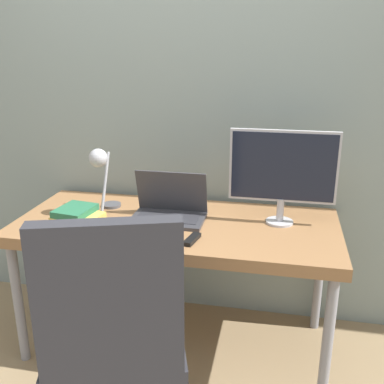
% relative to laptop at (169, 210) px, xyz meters
% --- Properties ---
extents(wall_back, '(8.00, 0.05, 2.60)m').
position_rel_laptop_xyz_m(wall_back, '(0.05, 0.39, 0.51)').
color(wall_back, gray).
rests_on(wall_back, ground_plane).
extents(desk, '(1.66, 0.73, 0.74)m').
position_rel_laptop_xyz_m(desk, '(0.05, -0.03, -0.11)').
color(desk, '#996B42').
rests_on(desk, ground_plane).
extents(laptop, '(0.38, 0.24, 0.25)m').
position_rel_laptop_xyz_m(laptop, '(0.00, 0.00, 0.00)').
color(laptop, '#38383D').
rests_on(laptop, desk).
extents(monitor, '(0.53, 0.14, 0.48)m').
position_rel_laptop_xyz_m(monitor, '(0.57, 0.06, 0.23)').
color(monitor, '#B7B7BC').
rests_on(monitor, desk).
extents(desk_lamp, '(0.11, 0.24, 0.37)m').
position_rel_laptop_xyz_m(desk_lamp, '(-0.37, 0.00, 0.21)').
color(desk_lamp, '#4C4C51').
rests_on(desk_lamp, desk).
extents(office_chair, '(0.65, 0.63, 1.08)m').
position_rel_laptop_xyz_m(office_chair, '(-0.01, -0.80, -0.20)').
color(office_chair, black).
rests_on(office_chair, ground_plane).
extents(book_stack, '(0.24, 0.22, 0.10)m').
position_rel_laptop_xyz_m(book_stack, '(-0.42, -0.19, -0.00)').
color(book_stack, silver).
rests_on(book_stack, desk).
extents(tv_remote, '(0.07, 0.14, 0.02)m').
position_rel_laptop_xyz_m(tv_remote, '(0.18, -0.26, -0.04)').
color(tv_remote, black).
rests_on(tv_remote, desk).
extents(media_remote, '(0.07, 0.18, 0.02)m').
position_rel_laptop_xyz_m(media_remote, '(-0.09, -0.20, -0.04)').
color(media_remote, '#4C4C51').
rests_on(media_remote, desk).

